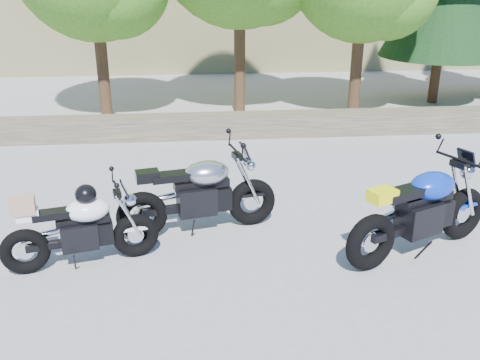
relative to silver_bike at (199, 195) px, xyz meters
name	(u,v)px	position (x,y,z in m)	size (l,w,h in m)	color
ground	(231,266)	(0.37, -0.99, -0.55)	(90.00, 90.00, 0.00)	gray
stone_wall	(212,126)	(0.37, 4.51, -0.30)	(22.00, 0.55, 0.50)	#4E4234
silver_bike	(199,195)	(0.00, 0.00, 0.00)	(2.25, 0.78, 1.14)	black
white_bike	(79,227)	(-1.48, -0.78, -0.03)	(1.89, 0.70, 1.06)	black
blue_bike	(422,212)	(2.81, -0.86, 0.03)	(2.24, 1.17, 1.20)	black
backpack	(409,205)	(3.13, 0.25, -0.39)	(0.28, 0.26, 0.34)	black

